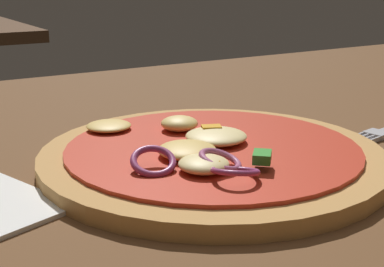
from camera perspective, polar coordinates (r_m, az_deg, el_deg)
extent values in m
cube|color=brown|center=(0.43, 2.09, -5.08)|extent=(1.46, 0.86, 0.03)
cylinder|color=tan|center=(0.42, 1.40, -2.46)|extent=(0.26, 0.26, 0.01)
cylinder|color=red|center=(0.42, 1.40, -1.49)|extent=(0.22, 0.22, 0.00)
ellipsoid|color=#F4DB8E|center=(0.37, 1.20, -3.12)|extent=(0.03, 0.03, 0.01)
ellipsoid|color=#E5BC60|center=(0.40, -0.52, -1.67)|extent=(0.04, 0.04, 0.01)
ellipsoid|color=#F4DB8E|center=(0.43, 2.48, -0.26)|extent=(0.05, 0.05, 0.01)
ellipsoid|color=#EFCC72|center=(0.46, -1.61, 0.99)|extent=(0.03, 0.03, 0.01)
ellipsoid|color=#E5BC60|center=(0.47, -8.48, 0.79)|extent=(0.04, 0.04, 0.01)
torus|color=#B25984|center=(0.37, 2.89, -2.72)|extent=(0.04, 0.04, 0.01)
torus|color=#93386B|center=(0.37, -3.98, -2.84)|extent=(0.04, 0.04, 0.02)
torus|color=#93386B|center=(0.35, 4.45, -3.83)|extent=(0.04, 0.04, 0.01)
cube|color=orange|center=(0.44, 1.99, 0.42)|extent=(0.02, 0.02, 0.01)
cube|color=orange|center=(0.37, 2.05, -2.92)|extent=(0.01, 0.02, 0.01)
cube|color=#2D8C28|center=(0.38, 7.47, -2.32)|extent=(0.02, 0.02, 0.01)
cube|color=silver|center=(0.52, 18.32, -0.09)|extent=(0.02, 0.02, 0.01)
cube|color=silver|center=(0.50, 15.90, -0.48)|extent=(0.04, 0.01, 0.00)
cube|color=silver|center=(0.50, 16.43, -0.62)|extent=(0.04, 0.01, 0.00)
cube|color=silver|center=(0.50, 16.97, -0.76)|extent=(0.04, 0.01, 0.00)
cube|color=silver|center=(0.50, 17.52, -0.90)|extent=(0.04, 0.01, 0.00)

